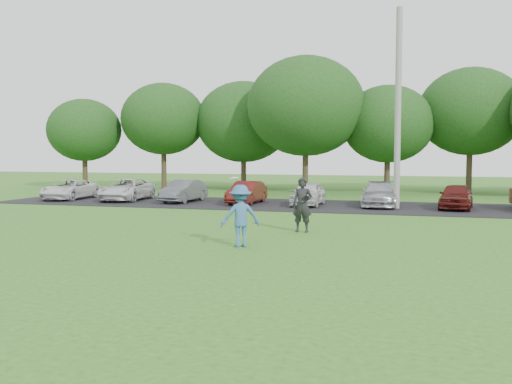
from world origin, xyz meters
TOP-DOWN VIEW (x-y plane):
  - ground at (0.00, 0.00)m, footprint 100.00×100.00m
  - parking_lot at (0.00, 13.00)m, footprint 32.00×6.50m
  - utility_pole at (4.03, 12.53)m, footprint 0.28×0.28m
  - frisbee_player at (0.38, 0.66)m, footprint 1.26×1.10m
  - camera_bystander at (1.44, 3.92)m, footprint 0.67×0.46m
  - parked_cars at (-0.76, 12.96)m, footprint 28.46×4.58m
  - tree_row at (1.51, 22.76)m, footprint 42.39×9.85m

SIDE VIEW (x-z plane):
  - ground at x=0.00m, z-range 0.00..0.00m
  - parking_lot at x=0.00m, z-range 0.00..0.03m
  - parked_cars at x=-0.76m, z-range -0.02..1.23m
  - frisbee_player at x=0.38m, z-range -0.11..1.81m
  - camera_bystander at x=1.44m, z-range 0.00..1.77m
  - utility_pole at x=4.03m, z-range 0.00..9.03m
  - tree_row at x=1.51m, z-range 0.59..9.23m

